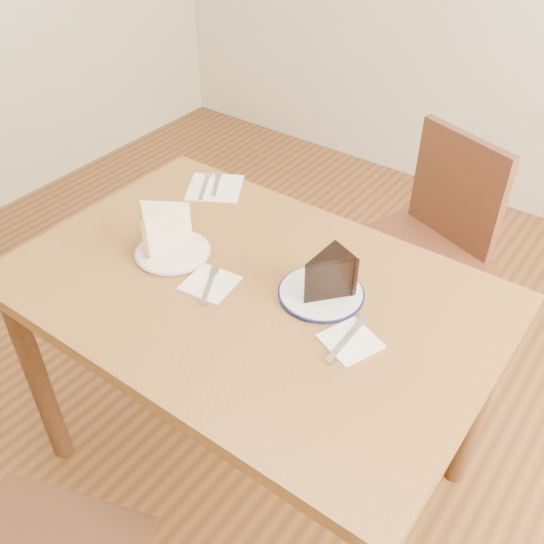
# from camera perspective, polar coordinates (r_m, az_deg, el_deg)

# --- Properties ---
(ground) EXTENTS (4.00, 4.00, 0.00)m
(ground) POSITION_cam_1_polar(r_m,az_deg,el_deg) (2.07, -1.59, -17.44)
(ground) COLOR #442612
(ground) RESTS_ON ground
(table) EXTENTS (1.20, 0.80, 0.75)m
(table) POSITION_cam_1_polar(r_m,az_deg,el_deg) (1.57, -2.01, -4.12)
(table) COLOR #533416
(table) RESTS_ON ground
(chair_far) EXTENTS (0.55, 0.55, 0.86)m
(chair_far) POSITION_cam_1_polar(r_m,az_deg,el_deg) (2.14, 13.75, 2.20)
(chair_far) COLOR #361A10
(chair_far) RESTS_ON ground
(plate_cream) EXTENTS (0.19, 0.19, 0.01)m
(plate_cream) POSITION_cam_1_polar(r_m,az_deg,el_deg) (1.62, -9.30, 1.87)
(plate_cream) COLOR silver
(plate_cream) RESTS_ON table
(plate_navy) EXTENTS (0.20, 0.20, 0.01)m
(plate_navy) POSITION_cam_1_polar(r_m,az_deg,el_deg) (1.48, 4.64, -2.00)
(plate_navy) COLOR white
(plate_navy) RESTS_ON table
(carrot_cake) EXTENTS (0.14, 0.15, 0.11)m
(carrot_cake) POSITION_cam_1_polar(r_m,az_deg,el_deg) (1.61, -9.72, 4.11)
(carrot_cake) COLOR white
(carrot_cake) RESTS_ON plate_cream
(chocolate_cake) EXTENTS (0.12, 0.14, 0.11)m
(chocolate_cake) POSITION_cam_1_polar(r_m,az_deg,el_deg) (1.43, 4.93, -0.57)
(chocolate_cake) COLOR black
(chocolate_cake) RESTS_ON plate_navy
(napkin_cream) EXTENTS (0.13, 0.13, 0.00)m
(napkin_cream) POSITION_cam_1_polar(r_m,az_deg,el_deg) (1.52, -5.84, -1.06)
(napkin_cream) COLOR white
(napkin_cream) RESTS_ON table
(napkin_navy) EXTENTS (0.15, 0.15, 0.00)m
(napkin_navy) POSITION_cam_1_polar(r_m,az_deg,el_deg) (1.37, 7.38, -6.46)
(napkin_navy) COLOR white
(napkin_navy) RESTS_ON table
(napkin_spare) EXTENTS (0.22, 0.22, 0.00)m
(napkin_spare) POSITION_cam_1_polar(r_m,az_deg,el_deg) (1.89, -5.39, 7.93)
(napkin_spare) COLOR white
(napkin_spare) RESTS_ON table
(fork_cream) EXTENTS (0.08, 0.13, 0.00)m
(fork_cream) POSITION_cam_1_polar(r_m,az_deg,el_deg) (1.50, -5.94, -1.25)
(fork_cream) COLOR white
(fork_cream) RESTS_ON napkin_cream
(knife_navy) EXTENTS (0.02, 0.17, 0.00)m
(knife_navy) POSITION_cam_1_polar(r_m,az_deg,el_deg) (1.37, 7.08, -6.26)
(knife_navy) COLOR silver
(knife_navy) RESTS_ON napkin_navy
(fork_spare) EXTENTS (0.09, 0.13, 0.00)m
(fork_spare) POSITION_cam_1_polar(r_m,az_deg,el_deg) (1.90, -5.27, 8.18)
(fork_spare) COLOR silver
(fork_spare) RESTS_ON napkin_spare
(knife_spare) EXTENTS (0.09, 0.14, 0.00)m
(knife_spare) POSITION_cam_1_polar(r_m,az_deg,el_deg) (1.90, -6.34, 8.07)
(knife_spare) COLOR silver
(knife_spare) RESTS_ON napkin_spare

